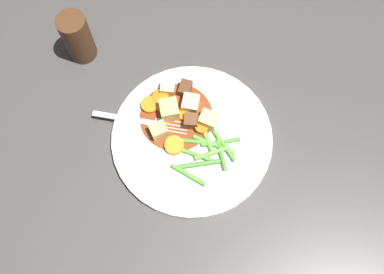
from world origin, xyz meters
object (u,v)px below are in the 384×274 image
Objects in this scene: carrot_slice_5 at (160,98)px; meat_chunk_0 at (191,121)px; carrot_slice_3 at (183,114)px; pepper_mill at (77,37)px; meat_chunk_1 at (185,89)px; dinner_plate at (192,138)px; potato_chunk_2 at (158,131)px; potato_chunk_4 at (168,88)px; carrot_slice_1 at (162,107)px; carrot_slice_2 at (174,146)px; carrot_slice_0 at (150,105)px; potato_chunk_1 at (170,109)px; potato_chunk_3 at (208,120)px; fork at (143,122)px; carrot_slice_4 at (200,126)px; potato_chunk_0 at (191,104)px.

meat_chunk_0 is (-0.07, -0.01, 0.01)m from carrot_slice_5.
carrot_slice_3 is 0.23× the size of pepper_mill.
dinner_plate is at bearing 145.52° from meat_chunk_1.
potato_chunk_4 is at bearing -52.06° from potato_chunk_2.
carrot_slice_1 and carrot_slice_2 have the same top height.
meat_chunk_1 is at bearing -106.25° from carrot_slice_0.
meat_chunk_0 is 0.07m from meat_chunk_1.
potato_chunk_1 is (-0.02, -0.00, 0.01)m from carrot_slice_1.
potato_chunk_1 is (0.05, -0.04, 0.01)m from carrot_slice_2.
potato_chunk_3 is 1.27× the size of meat_chunk_0.
meat_chunk_0 is (-0.06, -0.02, 0.01)m from carrot_slice_1.
potato_chunk_2 is at bearing 108.81° from meat_chunk_1.
carrot_slice_3 is at bearing -144.86° from potato_chunk_1.
fork is (-0.02, 0.03, -0.00)m from carrot_slice_0.
pepper_mill is at bearing 12.20° from carrot_slice_3.
dinner_plate is at bearing 97.37° from carrot_slice_4.
carrot_slice_4 is at bearing -124.08° from potato_chunk_2.
carrot_slice_3 is at bearing 134.17° from meat_chunk_1.
meat_chunk_0 reaches higher than dinner_plate.
pepper_mill is at bearing 11.21° from meat_chunk_0.
potato_chunk_0 is at bearing -40.51° from meat_chunk_0.
carrot_slice_5 is 0.91× the size of potato_chunk_3.
carrot_slice_3 is 0.05m from meat_chunk_1.
carrot_slice_2 is 1.09× the size of potato_chunk_0.
pepper_mill reaches higher than potato_chunk_2.
dinner_plate is at bearing 140.36° from potato_chunk_0.
dinner_plate is 0.07m from potato_chunk_1.
potato_chunk_0 reaches higher than fork.
carrot_slice_5 is 0.04m from potato_chunk_1.
carrot_slice_5 is at bearing 9.75° from carrot_slice_4.
potato_chunk_0 is 0.05m from potato_chunk_4.
carrot_slice_3 is 0.04m from carrot_slice_4.
potato_chunk_1 is 0.05m from potato_chunk_4.
carrot_slice_2 is (0.01, 0.04, 0.01)m from dinner_plate.
potato_chunk_0 is 0.08m from potato_chunk_2.
potato_chunk_4 is at bearing -9.27° from meat_chunk_0.
carrot_slice_2 is 0.07m from potato_chunk_1.
pepper_mill is (0.28, 0.03, 0.05)m from dinner_plate.
carrot_slice_4 is 0.72× the size of potato_chunk_1.
carrot_slice_3 is at bearing 100.23° from potato_chunk_0.
pepper_mill reaches higher than carrot_slice_4.
pepper_mill reaches higher than meat_chunk_1.
carrot_slice_0 is 1.02× the size of potato_chunk_3.
carrot_slice_1 is 0.08m from carrot_slice_2.
potato_chunk_2 is (0.05, 0.04, 0.02)m from dinner_plate.
meat_chunk_1 is at bearing -112.51° from carrot_slice_5.
carrot_slice_1 is at bearing 17.31° from meat_chunk_0.
carrot_slice_3 is 0.87× the size of carrot_slice_5.
potato_chunk_1 reaches higher than potato_chunk_0.
carrot_slice_4 reaches higher than carrot_slice_1.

